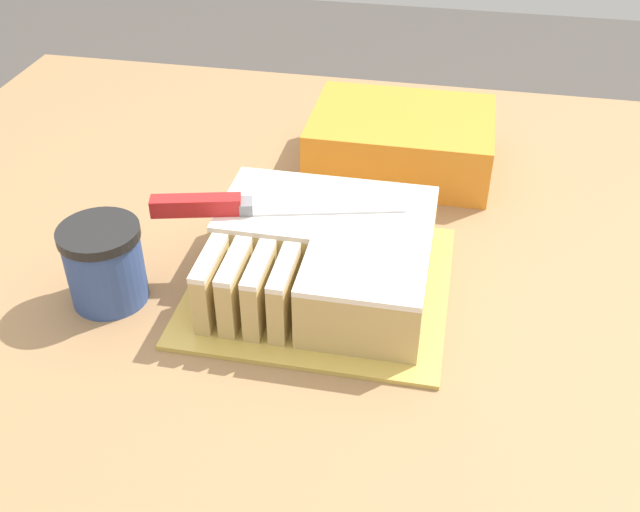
% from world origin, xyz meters
% --- Properties ---
extents(countertop, '(1.40, 1.10, 0.96)m').
position_xyz_m(countertop, '(0.00, 0.00, 0.48)').
color(countertop, '#936D47').
rests_on(countertop, ground_plane).
extents(cake_board, '(0.32, 0.30, 0.01)m').
position_xyz_m(cake_board, '(0.01, -0.10, 0.96)').
color(cake_board, gold).
rests_on(cake_board, countertop).
extents(cake, '(0.26, 0.25, 0.08)m').
position_xyz_m(cake, '(0.02, -0.09, 1.01)').
color(cake, tan).
rests_on(cake, cake_board).
extents(knife, '(0.31, 0.10, 0.02)m').
position_xyz_m(knife, '(-0.11, -0.09, 1.06)').
color(knife, silver).
rests_on(knife, cake).
extents(coffee_cup, '(0.10, 0.10, 0.10)m').
position_xyz_m(coffee_cup, '(-0.23, -0.17, 1.01)').
color(coffee_cup, '#334C8C').
rests_on(coffee_cup, countertop).
extents(storage_box, '(0.27, 0.21, 0.09)m').
position_xyz_m(storage_box, '(0.08, 0.22, 1.00)').
color(storage_box, orange).
rests_on(storage_box, countertop).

